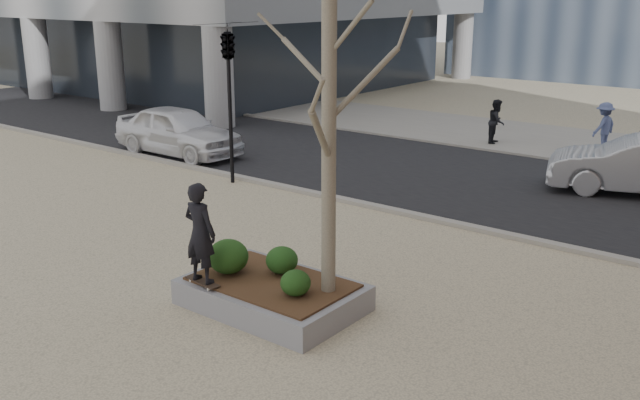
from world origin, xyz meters
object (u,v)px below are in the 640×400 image
Objects in this scene: skateboard at (203,283)px; police_car at (178,131)px; planter at (272,295)px; skateboarder at (200,233)px.

police_car is at bearing 147.76° from skateboard.
planter is 1.71× the size of skateboarder.
planter is at bearing 49.09° from skateboard.
police_car is at bearing -42.15° from skateboarder.
planter is 3.85× the size of skateboard.
skateboarder is 12.34m from police_car.
skateboard reaches higher than planter.
police_car is (-9.52, 7.83, -0.57)m from skateboarder.
skateboarder reaches higher than planter.
planter is 12.58m from police_car.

